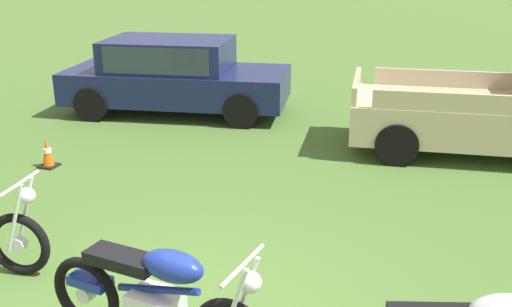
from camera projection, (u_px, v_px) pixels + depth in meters
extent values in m
torus|color=black|center=(19.00, 244.00, 5.79)|extent=(0.66, 0.18, 0.66)
cylinder|color=silver|center=(19.00, 244.00, 5.79)|extent=(0.15, 0.12, 0.14)
cylinder|color=silver|center=(26.00, 211.00, 5.76)|extent=(0.27, 0.07, 0.73)
cylinder|color=silver|center=(15.00, 218.00, 5.59)|extent=(0.27, 0.07, 0.73)
cylinder|color=silver|center=(20.00, 183.00, 5.56)|extent=(0.12, 0.64, 0.03)
sphere|color=silver|center=(27.00, 195.00, 5.59)|extent=(0.18, 0.18, 0.16)
torus|color=black|center=(86.00, 294.00, 4.95)|extent=(0.68, 0.16, 0.67)
cylinder|color=silver|center=(86.00, 294.00, 4.95)|extent=(0.15, 0.12, 0.14)
cylinder|color=silver|center=(244.00, 297.00, 4.33)|extent=(0.27, 0.07, 0.72)
cylinder|color=navy|center=(158.00, 289.00, 4.57)|extent=(0.76, 0.14, 0.22)
ellipsoid|color=navy|center=(173.00, 266.00, 4.42)|extent=(0.55, 0.32, 0.24)
cube|color=black|center=(122.00, 259.00, 4.64)|extent=(0.62, 0.31, 0.10)
cube|color=navy|center=(90.00, 281.00, 4.88)|extent=(0.38, 0.22, 0.08)
cylinder|color=silver|center=(243.00, 265.00, 4.13)|extent=(0.10, 0.64, 0.03)
sphere|color=silver|center=(251.00, 282.00, 4.14)|extent=(0.18, 0.18, 0.16)
cube|color=#161E4C|center=(178.00, 85.00, 11.47)|extent=(4.48, 2.52, 0.60)
cube|color=#161E4C|center=(169.00, 55.00, 11.31)|extent=(2.57, 2.01, 0.60)
cube|color=#2D3842|center=(169.00, 53.00, 11.30)|extent=(2.24, 1.98, 0.48)
cylinder|color=black|center=(256.00, 89.00, 12.12)|extent=(0.67, 0.33, 0.64)
cylinder|color=black|center=(241.00, 110.00, 10.55)|extent=(0.67, 0.33, 0.64)
cylinder|color=black|center=(125.00, 84.00, 12.55)|extent=(0.67, 0.33, 0.64)
cylinder|color=black|center=(92.00, 104.00, 10.98)|extent=(0.67, 0.33, 0.64)
cube|color=#BCAD8C|center=(451.00, 79.00, 9.89)|extent=(2.52, 0.42, 0.28)
cube|color=#BCAD8C|center=(463.00, 103.00, 8.35)|extent=(2.52, 0.42, 0.28)
cube|color=#BCAD8C|center=(357.00, 86.00, 9.41)|extent=(0.31, 1.66, 0.28)
cylinder|color=black|center=(395.00, 115.00, 10.27)|extent=(0.66, 0.31, 0.64)
cylinder|color=black|center=(397.00, 144.00, 8.75)|extent=(0.66, 0.31, 0.64)
cone|color=#EA590F|center=(47.00, 152.00, 8.68)|extent=(0.18, 0.18, 0.46)
cube|color=black|center=(49.00, 166.00, 8.76)|extent=(0.25, 0.25, 0.03)
cylinder|color=white|center=(47.00, 150.00, 8.68)|extent=(0.12, 0.12, 0.07)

